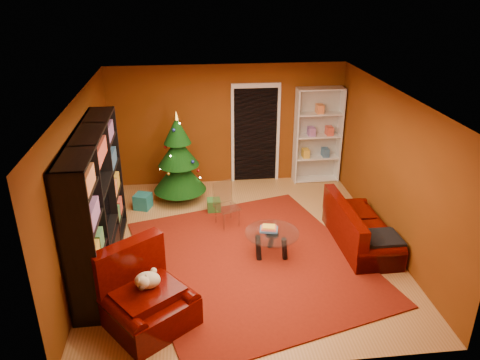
{
  "coord_description": "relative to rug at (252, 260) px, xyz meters",
  "views": [
    {
      "loc": [
        -0.82,
        -6.87,
        4.3
      ],
      "look_at": [
        0.0,
        0.4,
        1.05
      ],
      "focal_mm": 35.0,
      "sensor_mm": 36.0,
      "label": 1
    }
  ],
  "objects": [
    {
      "name": "floor",
      "position": [
        -0.1,
        0.5,
        -0.04
      ],
      "size": [
        5.0,
        5.5,
        0.05
      ],
      "primitive_type": "cube",
      "color": "#B0783F",
      "rests_on": "ground"
    },
    {
      "name": "doorway",
      "position": [
        0.5,
        3.23,
        1.04
      ],
      "size": [
        1.06,
        0.6,
        2.16
      ],
      "primitive_type": null,
      "color": "black",
      "rests_on": "floor"
    },
    {
      "name": "ceiling",
      "position": [
        -0.1,
        0.5,
        2.61
      ],
      "size": [
        5.0,
        5.5,
        0.05
      ],
      "primitive_type": "cube",
      "color": "silver",
      "rests_on": "wall_back"
    },
    {
      "name": "acrylic_chair",
      "position": [
        -0.3,
        1.2,
        0.37
      ],
      "size": [
        0.52,
        0.54,
        0.76
      ],
      "primitive_type": null,
      "rotation": [
        0.0,
        0.0,
        0.41
      ],
      "color": "#66605B",
      "rests_on": "rug"
    },
    {
      "name": "wall_right",
      "position": [
        2.42,
        0.5,
        1.29
      ],
      "size": [
        0.05,
        5.5,
        2.6
      ],
      "primitive_type": "cube",
      "color": "#70340D",
      "rests_on": "ground"
    },
    {
      "name": "sofa",
      "position": [
        1.92,
        0.3,
        0.38
      ],
      "size": [
        0.84,
        1.82,
        0.78
      ],
      "primitive_type": null,
      "rotation": [
        0.0,
        0.0,
        1.59
      ],
      "color": "#390401",
      "rests_on": "rug"
    },
    {
      "name": "rug",
      "position": [
        0.0,
        0.0,
        0.0
      ],
      "size": [
        4.3,
        4.68,
        0.02
      ],
      "primitive_type": "cube",
      "rotation": [
        0.0,
        0.0,
        0.27
      ],
      "color": "maroon",
      "rests_on": "floor"
    },
    {
      "name": "dog",
      "position": [
        -1.55,
        -1.25,
        0.64
      ],
      "size": [
        0.5,
        0.48,
        0.28
      ],
      "primitive_type": null,
      "rotation": [
        0.0,
        0.0,
        0.65
      ],
      "color": "beige",
      "rests_on": "armchair"
    },
    {
      "name": "christmas_tree",
      "position": [
        -1.17,
        2.39,
        0.91
      ],
      "size": [
        1.34,
        1.34,
        1.9
      ],
      "primitive_type": null,
      "rotation": [
        0.0,
        0.0,
        0.31
      ],
      "color": "black",
      "rests_on": "floor"
    },
    {
      "name": "wall_left",
      "position": [
        -2.63,
        0.5,
        1.29
      ],
      "size": [
        0.05,
        5.5,
        2.6
      ],
      "primitive_type": "cube",
      "color": "#70340D",
      "rests_on": "ground"
    },
    {
      "name": "armchair",
      "position": [
        -1.56,
        -1.32,
        0.42
      ],
      "size": [
        1.56,
        1.56,
        0.87
      ],
      "primitive_type": null,
      "rotation": [
        0.0,
        0.0,
        0.65
      ],
      "color": "#390401",
      "rests_on": "rug"
    },
    {
      "name": "coffee_table",
      "position": [
        0.33,
        0.1,
        0.22
      ],
      "size": [
        1.05,
        1.05,
        0.55
      ],
      "primitive_type": null,
      "rotation": [
        0.0,
        0.0,
        -0.21
      ],
      "color": "gray",
      "rests_on": "rug"
    },
    {
      "name": "wall_back",
      "position": [
        -0.1,
        3.27,
        1.29
      ],
      "size": [
        5.0,
        0.05,
        2.6
      ],
      "primitive_type": "cube",
      "color": "#70340D",
      "rests_on": "ground"
    },
    {
      "name": "media_unit",
      "position": [
        -2.38,
        0.15,
        1.1
      ],
      "size": [
        0.47,
        2.9,
        2.22
      ],
      "primitive_type": null,
      "rotation": [
        0.0,
        0.0,
        0.01
      ],
      "color": "black",
      "rests_on": "floor"
    },
    {
      "name": "white_bookshelf",
      "position": [
        1.85,
        3.07,
        1.04
      ],
      "size": [
        1.0,
        0.37,
        2.15
      ],
      "primitive_type": null,
      "rotation": [
        0.0,
        0.0,
        0.01
      ],
      "color": "white",
      "rests_on": "floor"
    },
    {
      "name": "gift_box_teal",
      "position": [
        -1.91,
        2.09,
        0.14
      ],
      "size": [
        0.38,
        0.38,
        0.3
      ],
      "primitive_type": "cube",
      "rotation": [
        0.0,
        0.0,
        -0.34
      ],
      "color": "#197076",
      "rests_on": "floor"
    },
    {
      "name": "gift_box_red",
      "position": [
        -0.91,
        2.95,
        0.11
      ],
      "size": [
        0.24,
        0.24,
        0.23
      ],
      "primitive_type": "cube",
      "rotation": [
        0.0,
        0.0,
        -0.0
      ],
      "color": "maroon",
      "rests_on": "floor"
    },
    {
      "name": "gift_box_green",
      "position": [
        -0.52,
        1.8,
        0.12
      ],
      "size": [
        0.26,
        0.26,
        0.25
      ],
      "primitive_type": "cube",
      "rotation": [
        0.0,
        0.0,
        0.02
      ],
      "color": "#286A27",
      "rests_on": "floor"
    }
  ]
}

